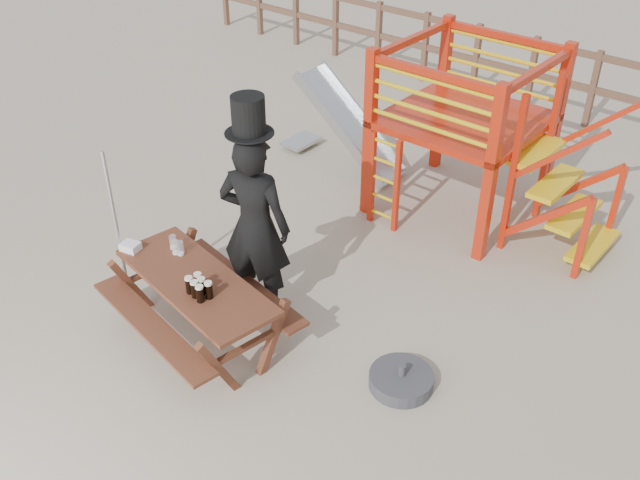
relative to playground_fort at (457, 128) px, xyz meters
The scene contains 10 objects.
ground 3.74m from the playground_fort, 91.99° to the right, with size 60.00×60.00×0.00m, color tan.
back_fence 3.44m from the playground_fort, 92.08° to the left, with size 15.09×0.09×1.20m.
playground_fort is the anchor object (origin of this frame).
picnic_table 3.83m from the playground_fort, 98.23° to the right, with size 2.01×1.54×0.71m.
man_with_hat 3.06m from the playground_fort, 97.99° to the right, with size 0.84×0.69×2.34m.
metal_pole 4.15m from the playground_fort, 111.16° to the right, with size 0.04×0.04×1.78m, color #B2B2B7.
parasol_base 3.46m from the playground_fort, 65.96° to the right, with size 0.59×0.59×0.25m.
paper_bag 4.08m from the playground_fort, 110.02° to the right, with size 0.18×0.14×0.08m, color white.
stout_pints 3.89m from the playground_fort, 94.91° to the right, with size 0.26×0.19×0.17m.
empty_glasses 3.70m from the playground_fort, 105.91° to the right, with size 0.21×0.12×0.15m.
Camera 1 is at (3.89, -3.47, 4.73)m, focal length 40.00 mm.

